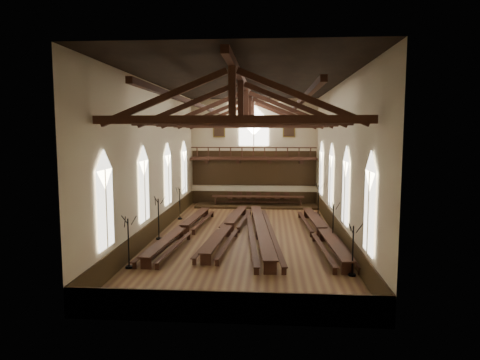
{
  "coord_description": "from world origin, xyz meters",
  "views": [
    {
      "loc": [
        1.58,
        -27.69,
        6.9
      ],
      "look_at": [
        -0.5,
        1.5,
        3.59
      ],
      "focal_mm": 32.0,
      "sensor_mm": 36.0,
      "label": 1
    }
  ],
  "objects_px": {
    "refectory_row_b": "(229,227)",
    "candelabrum_right_mid": "(333,230)",
    "refectory_row_d": "(322,231)",
    "candelabrum_left_near": "(129,252)",
    "dais": "(258,206)",
    "candelabrum_right_far": "(318,206)",
    "refectory_row_c": "(261,229)",
    "candelabrum_left_mid": "(159,226)",
    "high_table": "(258,197)",
    "refectory_row_a": "(183,229)",
    "candelabrum_left_far": "(180,209)",
    "candelabrum_right_near": "(353,260)"
  },
  "relations": [
    {
      "from": "refectory_row_b",
      "to": "candelabrum_right_mid",
      "type": "relative_size",
      "value": 5.63
    },
    {
      "from": "refectory_row_b",
      "to": "refectory_row_d",
      "type": "distance_m",
      "value": 6.22
    },
    {
      "from": "refectory_row_d",
      "to": "candelabrum_left_near",
      "type": "xyz_separation_m",
      "value": [
        -10.51,
        -6.63,
        0.28
      ]
    },
    {
      "from": "dais",
      "to": "candelabrum_right_far",
      "type": "distance_m",
      "value": 6.49
    },
    {
      "from": "refectory_row_c",
      "to": "dais",
      "type": "relative_size",
      "value": 1.32
    },
    {
      "from": "candelabrum_left_mid",
      "to": "high_table",
      "type": "bearing_deg",
      "value": 64.52
    },
    {
      "from": "refectory_row_c",
      "to": "candelabrum_right_mid",
      "type": "height_order",
      "value": "candelabrum_right_mid"
    },
    {
      "from": "refectory_row_a",
      "to": "refectory_row_d",
      "type": "bearing_deg",
      "value": 0.23
    },
    {
      "from": "refectory_row_d",
      "to": "dais",
      "type": "relative_size",
      "value": 1.27
    },
    {
      "from": "refectory_row_d",
      "to": "dais",
      "type": "xyz_separation_m",
      "value": [
        -4.51,
        11.82,
        -0.45
      ]
    },
    {
      "from": "refectory_row_c",
      "to": "candelabrum_left_mid",
      "type": "distance_m",
      "value": 6.59
    },
    {
      "from": "refectory_row_a",
      "to": "candelabrum_left_near",
      "type": "height_order",
      "value": "candelabrum_left_near"
    },
    {
      "from": "candelabrum_left_far",
      "to": "candelabrum_left_mid",
      "type": "bearing_deg",
      "value": -90.0
    },
    {
      "from": "refectory_row_b",
      "to": "candelabrum_left_far",
      "type": "height_order",
      "value": "candelabrum_left_far"
    },
    {
      "from": "dais",
      "to": "candelabrum_left_near",
      "type": "xyz_separation_m",
      "value": [
        -6.0,
        -18.45,
        0.73
      ]
    },
    {
      "from": "refectory_row_a",
      "to": "refectory_row_b",
      "type": "height_order",
      "value": "refectory_row_b"
    },
    {
      "from": "high_table",
      "to": "candelabrum_left_far",
      "type": "distance_m",
      "value": 8.6
    },
    {
      "from": "refectory_row_a",
      "to": "high_table",
      "type": "distance_m",
      "value": 12.72
    },
    {
      "from": "dais",
      "to": "high_table",
      "type": "xyz_separation_m",
      "value": [
        0.0,
        0.0,
        0.77
      ]
    },
    {
      "from": "refectory_row_a",
      "to": "dais",
      "type": "xyz_separation_m",
      "value": [
        4.6,
        11.85,
        -0.43
      ]
    },
    {
      "from": "dais",
      "to": "candelabrum_right_near",
      "type": "xyz_separation_m",
      "value": [
        5.1,
        -18.83,
        0.69
      ]
    },
    {
      "from": "high_table",
      "to": "candelabrum_right_far",
      "type": "xyz_separation_m",
      "value": [
        5.1,
        -3.95,
        -0.03
      ]
    },
    {
      "from": "high_table",
      "to": "candelabrum_left_mid",
      "type": "height_order",
      "value": "candelabrum_left_mid"
    },
    {
      "from": "candelabrum_left_far",
      "to": "refectory_row_b",
      "type": "bearing_deg",
      "value": -47.88
    },
    {
      "from": "refectory_row_a",
      "to": "candelabrum_right_mid",
      "type": "relative_size",
      "value": 5.59
    },
    {
      "from": "refectory_row_b",
      "to": "candelabrum_left_near",
      "type": "height_order",
      "value": "candelabrum_left_near"
    },
    {
      "from": "refectory_row_a",
      "to": "refectory_row_d",
      "type": "relative_size",
      "value": 0.98
    },
    {
      "from": "candelabrum_left_near",
      "to": "candelabrum_left_far",
      "type": "bearing_deg",
      "value": 90.0
    },
    {
      "from": "refectory_row_d",
      "to": "refectory_row_c",
      "type": "bearing_deg",
      "value": -179.53
    },
    {
      "from": "refectory_row_b",
      "to": "refectory_row_d",
      "type": "height_order",
      "value": "refectory_row_d"
    },
    {
      "from": "dais",
      "to": "candelabrum_left_far",
      "type": "relative_size",
      "value": 4.44
    },
    {
      "from": "refectory_row_d",
      "to": "candelabrum_right_mid",
      "type": "height_order",
      "value": "candelabrum_right_mid"
    },
    {
      "from": "high_table",
      "to": "candelabrum_right_mid",
      "type": "xyz_separation_m",
      "value": [
        5.1,
        -12.33,
        -0.09
      ]
    },
    {
      "from": "refectory_row_c",
      "to": "high_table",
      "type": "relative_size",
      "value": 1.77
    },
    {
      "from": "refectory_row_a",
      "to": "candelabrum_right_far",
      "type": "bearing_deg",
      "value": 39.17
    },
    {
      "from": "candelabrum_right_near",
      "to": "candelabrum_right_mid",
      "type": "height_order",
      "value": "candelabrum_right_near"
    },
    {
      "from": "candelabrum_right_mid",
      "to": "refectory_row_d",
      "type": "bearing_deg",
      "value": 138.56
    },
    {
      "from": "refectory_row_c",
      "to": "high_table",
      "type": "distance_m",
      "value": 11.87
    },
    {
      "from": "refectory_row_d",
      "to": "candelabrum_left_mid",
      "type": "relative_size",
      "value": 5.14
    },
    {
      "from": "refectory_row_a",
      "to": "candelabrum_right_near",
      "type": "height_order",
      "value": "candelabrum_right_near"
    },
    {
      "from": "dais",
      "to": "candelabrum_right_far",
      "type": "relative_size",
      "value": 4.16
    },
    {
      "from": "refectory_row_c",
      "to": "candelabrum_right_near",
      "type": "bearing_deg",
      "value": -56.88
    },
    {
      "from": "refectory_row_a",
      "to": "candelabrum_left_far",
      "type": "bearing_deg",
      "value": 103.79
    },
    {
      "from": "candelabrum_left_mid",
      "to": "candelabrum_right_mid",
      "type": "height_order",
      "value": "candelabrum_left_mid"
    },
    {
      "from": "candelabrum_left_near",
      "to": "candelabrum_right_far",
      "type": "xyz_separation_m",
      "value": [
        11.1,
        14.5,
        0.01
      ]
    },
    {
      "from": "refectory_row_c",
      "to": "dais",
      "type": "height_order",
      "value": "refectory_row_c"
    },
    {
      "from": "candelabrum_left_near",
      "to": "refectory_row_b",
      "type": "bearing_deg",
      "value": 59.8
    },
    {
      "from": "refectory_row_d",
      "to": "candelabrum_left_mid",
      "type": "height_order",
      "value": "candelabrum_left_mid"
    },
    {
      "from": "dais",
      "to": "candelabrum_left_near",
      "type": "bearing_deg",
      "value": -108.02
    },
    {
      "from": "candelabrum_right_mid",
      "to": "candelabrum_right_far",
      "type": "distance_m",
      "value": 8.38
    }
  ]
}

